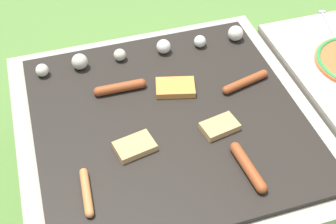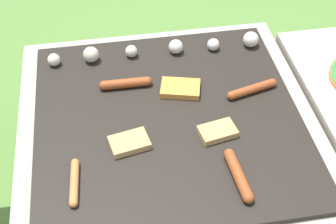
% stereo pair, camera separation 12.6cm
% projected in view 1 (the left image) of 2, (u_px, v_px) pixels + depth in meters
% --- Properties ---
extents(ground_plane, '(14.00, 14.00, 0.00)m').
position_uv_depth(ground_plane, '(168.00, 190.00, 1.62)').
color(ground_plane, '#567F38').
extents(grill, '(0.87, 0.87, 0.37)m').
position_uv_depth(grill, '(168.00, 157.00, 1.49)').
color(grill, '#A89E8C').
rests_on(grill, ground_plane).
extents(side_ledge, '(0.42, 0.53, 0.37)m').
position_uv_depth(side_ledge, '(336.00, 99.00, 1.67)').
color(side_ledge, '#A89E8C').
rests_on(side_ledge, ground_plane).
extents(sausage_front_center, '(0.17, 0.06, 0.03)m').
position_uv_depth(sausage_front_center, '(245.00, 82.00, 1.44)').
color(sausage_front_center, '#93421E').
rests_on(sausage_front_center, grill).
extents(sausage_front_left, '(0.03, 0.15, 0.02)m').
position_uv_depth(sausage_front_left, '(86.00, 192.00, 1.16)').
color(sausage_front_left, '#C6753D').
rests_on(sausage_front_left, grill).
extents(sausage_mid_right, '(0.16, 0.03, 0.03)m').
position_uv_depth(sausage_mid_right, '(120.00, 87.00, 1.42)').
color(sausage_mid_right, '#93421E').
rests_on(sausage_mid_right, grill).
extents(sausage_back_right, '(0.04, 0.17, 0.03)m').
position_uv_depth(sausage_back_right, '(248.00, 167.00, 1.21)').
color(sausage_back_right, '#93421E').
rests_on(sausage_back_right, grill).
extents(bread_slice_left, '(0.11, 0.08, 0.02)m').
position_uv_depth(bread_slice_left, '(220.00, 126.00, 1.32)').
color(bread_slice_left, tan).
rests_on(bread_slice_left, grill).
extents(bread_slice_right, '(0.13, 0.11, 0.02)m').
position_uv_depth(bread_slice_right, '(175.00, 87.00, 1.43)').
color(bread_slice_right, '#D18438').
rests_on(bread_slice_right, grill).
extents(bread_slice_center, '(0.12, 0.09, 0.02)m').
position_uv_depth(bread_slice_center, '(135.00, 146.00, 1.27)').
color(bread_slice_center, tan).
rests_on(bread_slice_center, grill).
extents(mushroom_row, '(0.70, 0.06, 0.05)m').
position_uv_depth(mushroom_row, '(149.00, 50.00, 1.54)').
color(mushroom_row, beige).
rests_on(mushroom_row, grill).
extents(fork_utensil, '(0.05, 0.17, 0.01)m').
position_uv_depth(fork_utensil, '(328.00, 23.00, 1.68)').
color(fork_utensil, silver).
rests_on(fork_utensil, side_ledge).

